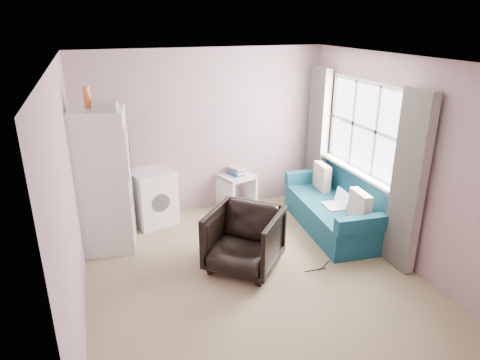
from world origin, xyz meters
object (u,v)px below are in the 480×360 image
(fridge, at_px, (104,180))
(sofa, at_px, (338,209))
(armchair, at_px, (244,237))
(washing_machine, at_px, (152,196))
(side_table, at_px, (236,188))

(fridge, bearing_deg, sofa, -1.82)
(fridge, relative_size, sofa, 1.10)
(armchair, height_order, sofa, sofa)
(washing_machine, relative_size, side_table, 1.20)
(fridge, xyz_separation_m, side_table, (2.01, 0.67, -0.63))
(washing_machine, height_order, sofa, sofa)
(side_table, relative_size, sofa, 0.35)
(armchair, xyz_separation_m, washing_machine, (-0.86, 1.63, 0.01))
(sofa, bearing_deg, armchair, -157.09)
(fridge, height_order, side_table, fridge)
(armchair, height_order, washing_machine, armchair)
(armchair, xyz_separation_m, sofa, (1.64, 0.55, -0.11))
(side_table, height_order, sofa, sofa)
(side_table, xyz_separation_m, sofa, (1.15, -1.21, -0.01))
(fridge, distance_m, side_table, 2.21)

